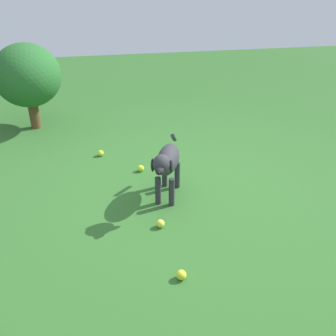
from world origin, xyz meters
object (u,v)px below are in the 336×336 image
object	(u,v)px
tennis_ball_3	(101,153)
dog	(167,162)
tennis_ball_0	(160,224)
tennis_ball_2	(141,168)
tennis_ball_1	(181,275)

from	to	relation	value
tennis_ball_3	dog	bearing A→B (deg)	27.49
dog	tennis_ball_0	size ratio (longest dim) A/B	11.08
tennis_ball_0	tennis_ball_3	world-z (taller)	same
tennis_ball_2	tennis_ball_3	distance (m)	0.59
tennis_ball_0	tennis_ball_2	distance (m)	0.95
tennis_ball_2	tennis_ball_0	bearing A→B (deg)	0.07
dog	tennis_ball_2	size ratio (longest dim) A/B	11.08
dog	tennis_ball_0	xyz separation A→B (m)	(0.41, -0.15, -0.32)
tennis_ball_0	dog	bearing A→B (deg)	160.35
tennis_ball_0	tennis_ball_1	bearing A→B (deg)	1.67
tennis_ball_0	tennis_ball_3	xyz separation A→B (m)	(-1.41, -0.37, 0.00)
dog	tennis_ball_1	distance (m)	1.04
dog	tennis_ball_2	world-z (taller)	dog
tennis_ball_0	tennis_ball_2	size ratio (longest dim) A/B	1.00
dog	tennis_ball_0	distance (m)	0.54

